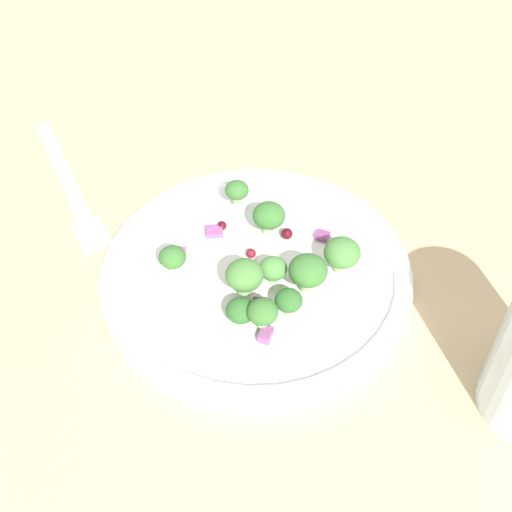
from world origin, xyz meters
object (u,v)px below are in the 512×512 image
(plate, at_px, (256,272))
(fork, at_px, (71,188))
(broccoli_floret_0, at_px, (237,190))
(broccoli_floret_2, at_px, (306,272))
(broccoli_floret_1, at_px, (273,269))

(plate, distance_m, fork, 0.20)
(broccoli_floret_0, height_order, broccoli_floret_2, broccoli_floret_2)
(broccoli_floret_2, bearing_deg, broccoli_floret_1, 135.98)
(broccoli_floret_0, distance_m, broccoli_floret_1, 0.09)
(broccoli_floret_0, bearing_deg, fork, 146.34)
(broccoli_floret_1, xyz_separation_m, fork, (-0.13, 0.17, -0.02))
(broccoli_floret_1, height_order, broccoli_floret_2, broccoli_floret_2)
(plate, distance_m, broccoli_floret_2, 0.05)
(plate, bearing_deg, fork, 127.36)
(fork, bearing_deg, broccoli_floret_1, -53.70)
(plate, distance_m, broccoli_floret_0, 0.07)
(broccoli_floret_2, relative_size, fork, 0.16)
(plate, distance_m, broccoli_floret_1, 0.03)
(broccoli_floret_1, bearing_deg, fork, 126.30)
(broccoli_floret_2, xyz_separation_m, fork, (-0.15, 0.19, -0.03))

